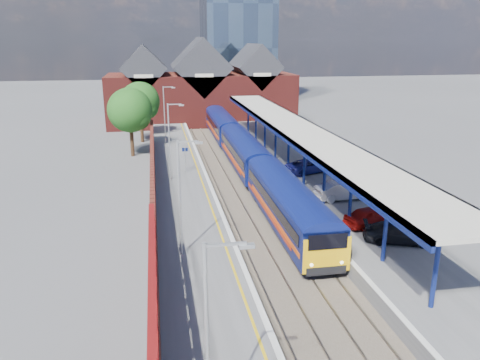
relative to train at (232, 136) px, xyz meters
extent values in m
plane|color=#5B5B5E|center=(-1.49, -5.70, -2.12)|extent=(240.00, 240.00, 0.00)
cube|color=#473D33|center=(-1.49, -15.70, -2.09)|extent=(6.00, 76.00, 0.06)
cube|color=slate|center=(-3.71, -15.70, -2.00)|extent=(0.07, 76.00, 0.14)
cube|color=slate|center=(-2.27, -15.70, -2.00)|extent=(0.07, 76.00, 0.14)
cube|color=slate|center=(-0.71, -15.70, -2.00)|extent=(0.07, 76.00, 0.14)
cube|color=slate|center=(0.73, -15.70, -2.00)|extent=(0.07, 76.00, 0.14)
cube|color=#565659|center=(-6.99, -15.70, -1.62)|extent=(5.00, 76.00, 1.00)
cube|color=#565659|center=(4.51, -15.70, -1.62)|extent=(6.00, 76.00, 1.00)
cube|color=silver|center=(-4.64, -15.70, -1.10)|extent=(0.30, 76.00, 0.05)
cube|color=silver|center=(1.66, -15.70, -1.10)|extent=(0.30, 76.00, 0.05)
cube|color=yellow|center=(-5.24, -15.70, -1.12)|extent=(0.14, 76.00, 0.01)
cube|color=navy|center=(0.01, -24.78, -0.22)|extent=(2.92, 16.02, 2.50)
cube|color=navy|center=(0.01, -24.78, 1.03)|extent=(2.92, 16.02, 0.60)
cube|color=navy|center=(0.01, -8.18, -0.22)|extent=(2.92, 16.02, 2.50)
cube|color=navy|center=(0.01, -8.18, 1.03)|extent=(2.92, 16.02, 0.60)
cube|color=navy|center=(0.01, 8.42, -0.22)|extent=(2.92, 16.02, 2.50)
cube|color=navy|center=(0.01, 8.42, 1.03)|extent=(2.92, 16.02, 0.60)
cube|color=navy|center=(0.01, 25.02, -0.22)|extent=(2.92, 16.02, 2.50)
cube|color=navy|center=(0.01, 25.02, 1.03)|extent=(2.92, 16.02, 0.60)
cube|color=black|center=(-1.41, 0.12, 0.23)|extent=(0.04, 60.54, 0.70)
cube|color=#EB540F|center=(-1.42, 0.12, -0.57)|extent=(0.03, 55.27, 0.30)
cube|color=red|center=(-1.43, 0.12, -0.82)|extent=(0.03, 55.27, 0.30)
cube|color=#F2B20C|center=(0.01, -32.70, -0.42)|extent=(2.82, 0.32, 2.10)
cube|color=black|center=(0.01, -32.80, 0.43)|extent=(2.30, 0.18, 0.90)
cube|color=black|center=(0.01, -30.38, -1.82)|extent=(2.00, 2.40, 0.60)
cube|color=black|center=(0.01, 30.62, -1.82)|extent=(2.00, 2.40, 0.60)
cylinder|color=navy|center=(3.51, -37.70, 0.98)|extent=(0.24, 0.24, 4.20)
cylinder|color=navy|center=(3.51, -32.70, 0.98)|extent=(0.24, 0.24, 4.20)
cylinder|color=navy|center=(3.51, -27.70, 0.98)|extent=(0.24, 0.24, 4.20)
cylinder|color=navy|center=(3.51, -22.70, 0.98)|extent=(0.24, 0.24, 4.20)
cylinder|color=navy|center=(3.51, -17.70, 0.98)|extent=(0.24, 0.24, 4.20)
cylinder|color=navy|center=(3.51, -12.70, 0.98)|extent=(0.24, 0.24, 4.20)
cylinder|color=navy|center=(3.51, -7.70, 0.98)|extent=(0.24, 0.24, 4.20)
cylinder|color=navy|center=(3.51, -2.70, 0.98)|extent=(0.24, 0.24, 4.20)
cylinder|color=navy|center=(3.51, 2.30, 0.98)|extent=(0.24, 0.24, 4.20)
cylinder|color=navy|center=(3.51, 7.30, 0.98)|extent=(0.24, 0.24, 4.20)
cube|color=beige|center=(4.01, -13.70, 3.23)|extent=(4.50, 52.00, 0.25)
cube|color=navy|center=(1.86, -13.70, 3.08)|extent=(0.20, 52.00, 0.55)
cube|color=navy|center=(6.16, -13.70, 3.08)|extent=(0.20, 52.00, 0.55)
cylinder|color=#A5A8AA|center=(-7.99, -43.70, 2.38)|extent=(0.12, 0.12, 7.00)
cube|color=#A5A8AA|center=(-7.39, -43.70, 5.78)|extent=(1.20, 0.08, 0.08)
cube|color=#A5A8AA|center=(-6.79, -43.70, 5.68)|extent=(0.45, 0.18, 0.12)
cylinder|color=#A5A8AA|center=(-7.99, -29.70, 2.38)|extent=(0.12, 0.12, 7.00)
cube|color=#A5A8AA|center=(-7.39, -29.70, 5.78)|extent=(1.20, 0.08, 0.08)
cube|color=#A5A8AA|center=(-6.79, -29.70, 5.68)|extent=(0.45, 0.18, 0.12)
cylinder|color=#A5A8AA|center=(-7.99, -13.70, 2.38)|extent=(0.12, 0.12, 7.00)
cube|color=#A5A8AA|center=(-7.39, -13.70, 5.78)|extent=(1.20, 0.08, 0.08)
cube|color=#A5A8AA|center=(-6.79, -13.70, 5.68)|extent=(0.45, 0.18, 0.12)
cylinder|color=#A5A8AA|center=(-7.99, 2.30, 2.38)|extent=(0.12, 0.12, 7.00)
cube|color=#A5A8AA|center=(-7.39, 2.30, 5.78)|extent=(1.20, 0.08, 0.08)
cube|color=#A5A8AA|center=(-6.79, 2.30, 5.68)|extent=(0.45, 0.18, 0.12)
cylinder|color=#A5A8AA|center=(-6.49, -11.70, 0.13)|extent=(0.08, 0.08, 2.50)
cube|color=#0C194C|center=(-6.49, -11.70, 1.18)|extent=(0.55, 0.06, 0.35)
cube|color=maroon|center=(-9.59, -21.70, 0.28)|extent=(0.35, 50.00, 2.80)
cube|color=maroon|center=(-9.59, -38.70, 2.68)|extent=(0.30, 15.00, 0.12)
cube|color=maroon|center=(-9.59, -38.70, 1.73)|extent=(0.30, 15.00, 0.12)
cube|color=maroon|center=(-9.59, -41.70, 2.18)|extent=(0.30, 0.12, 1.00)
cube|color=maroon|center=(-9.59, -39.70, 2.18)|extent=(0.30, 0.12, 1.00)
cube|color=maroon|center=(-9.59, -37.70, 2.18)|extent=(0.30, 0.12, 1.00)
cube|color=maroon|center=(-9.59, -35.70, 2.18)|extent=(0.30, 0.12, 1.00)
cube|color=maroon|center=(-9.59, -33.70, 2.18)|extent=(0.30, 0.12, 1.00)
cube|color=maroon|center=(-9.59, -31.70, 2.18)|extent=(0.30, 0.12, 1.00)
cube|color=maroon|center=(-1.49, 22.30, 1.88)|extent=(30.00, 12.00, 8.00)
cube|color=#232328|center=(-10.49, 22.30, 7.08)|extent=(7.13, 12.00, 7.13)
cube|color=#232328|center=(-1.49, 22.30, 7.08)|extent=(9.16, 12.00, 9.16)
cube|color=#232328|center=(7.51, 22.30, 7.08)|extent=(7.13, 12.00, 7.13)
cube|color=beige|center=(-10.49, 16.25, 6.08)|extent=(2.80, 0.15, 0.50)
cube|color=beige|center=(-1.49, 16.25, 6.08)|extent=(2.80, 0.15, 0.50)
cube|color=beige|center=(7.51, 16.25, 6.08)|extent=(2.80, 0.15, 0.50)
cube|color=#435573|center=(8.51, 44.30, 17.88)|extent=(14.00, 14.00, 40.00)
cylinder|color=#382314|center=(-11.99, 0.30, -0.12)|extent=(0.44, 0.44, 4.00)
sphere|color=#155119|center=(-11.99, 0.30, 3.38)|extent=(5.20, 5.20, 5.20)
sphere|color=#155119|center=(-11.19, -0.20, 2.68)|extent=(3.20, 3.20, 3.20)
cylinder|color=#382314|center=(-10.99, 8.30, -0.12)|extent=(0.44, 0.44, 4.00)
sphere|color=#155119|center=(-10.99, 8.30, 3.38)|extent=(5.20, 5.20, 5.20)
sphere|color=#155119|center=(-10.19, 7.80, 2.68)|extent=(3.20, 3.20, 3.20)
imported|color=maroon|center=(5.22, -27.54, -0.44)|extent=(4.31, 2.62, 1.37)
imported|color=silver|center=(5.49, -21.91, -0.36)|extent=(4.72, 1.89, 1.52)
imported|color=black|center=(5.68, -30.41, -0.49)|extent=(4.68, 3.07, 1.26)
imported|color=navy|center=(5.23, -13.79, -0.47)|extent=(5.13, 3.58, 1.30)
camera|label=1|loc=(-9.17, -55.59, 11.29)|focal=35.00mm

